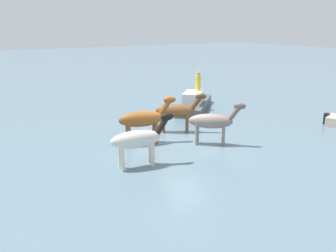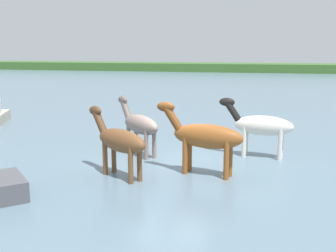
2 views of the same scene
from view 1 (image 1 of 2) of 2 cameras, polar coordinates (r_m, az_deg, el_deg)
ground_plane at (r=16.59m, az=1.78°, el=-2.92°), size 146.99×146.99×0.00m
horse_pinto_flank at (r=16.51m, az=-3.74°, el=1.10°), size 2.69×1.07×2.08m
horse_chestnut_trailing at (r=16.49m, az=6.84°, el=0.71°), size 2.09×1.96×1.93m
horse_dun_straggler at (r=18.33m, az=1.41°, el=2.30°), size 2.29×1.69×1.94m
horse_rear_stallion at (r=13.80m, az=-4.55°, el=-2.03°), size 2.54×0.89×1.96m
boat_tender_starboard at (r=23.53m, az=4.04°, el=3.30°), size 4.91×4.76×1.36m
person_watcher_seated at (r=23.36m, az=4.62°, el=6.78°), size 0.32×0.32×1.19m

